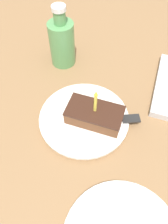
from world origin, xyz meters
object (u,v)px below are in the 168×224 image
plate (84,118)px  fork (113,120)px  cake_slice (93,115)px  bottle (62,42)px

plate → fork: (-0.01, 0.07, 0.01)m
plate → fork: 0.07m
plate → cake_slice: (0.00, 0.02, 0.03)m
fork → bottle: 0.28m
fork → cake_slice: bearing=-73.9°
plate → fork: bearing=99.4°
cake_slice → fork: cake_slice is taller
plate → cake_slice: bearing=84.9°
cake_slice → fork: size_ratio=0.88×
fork → bottle: (-0.18, -0.21, 0.05)m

